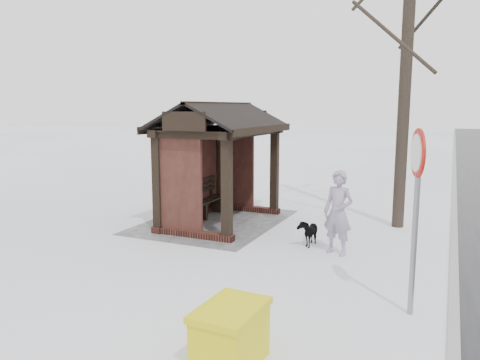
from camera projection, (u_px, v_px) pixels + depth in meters
name	position (u px, v px, depth m)	size (l,w,h in m)	color
ground	(221.00, 223.00, 12.10)	(120.00, 120.00, 0.00)	white
kerb	(454.00, 249.00, 9.85)	(120.00, 0.15, 0.06)	gray
trampled_patch	(214.00, 222.00, 12.18)	(4.20, 3.20, 0.02)	gray
bus_shelter	(215.00, 139.00, 11.83)	(3.60, 2.40, 3.09)	#351813
pedestrian	(338.00, 213.00, 9.42)	(0.63, 0.41, 1.72)	#94879F
dog	(308.00, 232.00, 10.12)	(0.32, 0.70, 0.59)	black
grit_bin	(231.00, 336.00, 5.36)	(0.97, 0.69, 0.73)	#CFC30C
road_sign	(416.00, 185.00, 6.50)	(0.66, 0.24, 2.69)	gray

